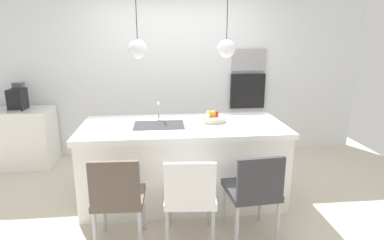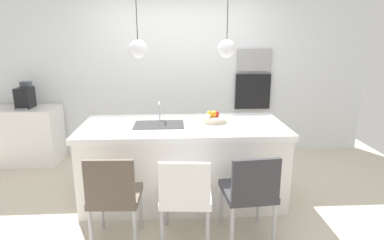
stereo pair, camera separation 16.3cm
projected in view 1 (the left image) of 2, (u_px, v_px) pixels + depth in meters
name	position (u px, v px, depth m)	size (l,w,h in m)	color
floor	(184.00, 197.00, 3.88)	(6.60, 6.60, 0.00)	beige
back_wall	(175.00, 73.00, 5.15)	(6.00, 0.10, 2.60)	white
kitchen_island	(183.00, 162.00, 3.77)	(2.29, 1.01, 0.91)	white
sink_basin	(159.00, 126.00, 3.63)	(0.56, 0.40, 0.02)	#2D2D30
faucet	(159.00, 109.00, 3.80)	(0.02, 0.17, 0.22)	silver
fruit_bowl	(213.00, 118.00, 3.77)	(0.30, 0.30, 0.15)	beige
side_counter	(14.00, 138.00, 4.77)	(1.10, 0.60, 0.85)	white
coffee_machine	(18.00, 98.00, 4.64)	(0.20, 0.35, 0.38)	black
microwave	(249.00, 60.00, 5.14)	(0.54, 0.08, 0.34)	#9E9EA3
oven	(247.00, 91.00, 5.27)	(0.56, 0.08, 0.56)	black
chair_near	(118.00, 196.00, 2.86)	(0.46, 0.45, 0.89)	brown
chair_middle	(190.00, 195.00, 2.93)	(0.50, 0.51, 0.85)	white
chair_far	(253.00, 189.00, 2.98)	(0.49, 0.51, 0.87)	#333338
pendant_light_left	(138.00, 49.00, 3.40)	(0.20, 0.20, 0.80)	silver
pendant_light_right	(226.00, 49.00, 3.49)	(0.20, 0.20, 0.80)	silver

